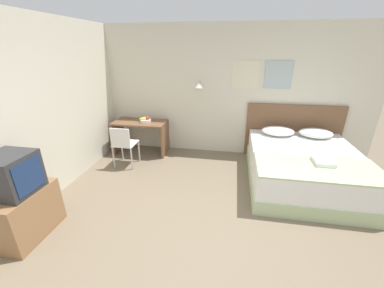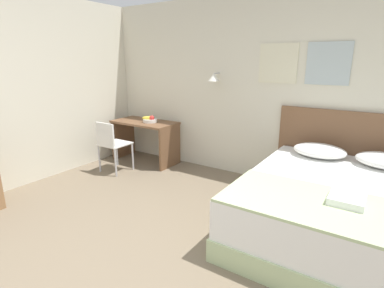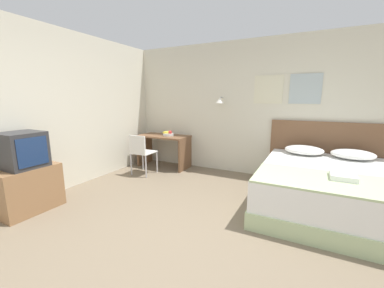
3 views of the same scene
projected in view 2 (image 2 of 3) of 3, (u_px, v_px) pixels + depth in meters
name	position (u px, v px, depth m)	size (l,w,h in m)	color
ground_plane	(106.00, 286.00, 2.40)	(24.00, 24.00, 0.00)	#756651
wall_back	(254.00, 89.00, 4.35)	(5.90, 0.31, 2.65)	beige
bed	(336.00, 211.00, 2.98)	(1.77, 2.09, 0.59)	#B2C693
headboard	(353.00, 157.00, 3.77)	(1.89, 0.06, 1.14)	brown
pillow_left	(320.00, 151.00, 3.68)	(0.62, 0.46, 0.15)	white
throw_blanket	(329.00, 207.00, 2.41)	(1.72, 0.84, 0.02)	#B2C693
folded_towel_near_foot	(347.00, 199.00, 2.46)	(0.27, 0.31, 0.06)	white
desk	(145.00, 134.00, 5.23)	(1.13, 0.58, 0.72)	brown
desk_chair	(111.00, 142.00, 4.69)	(0.41, 0.41, 0.82)	white
fruit_bowl	(150.00, 120.00, 5.08)	(0.24, 0.24, 0.12)	silver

